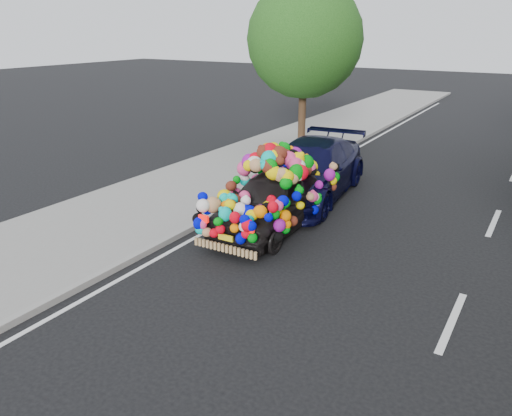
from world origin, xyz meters
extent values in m
plane|color=black|center=(0.00, 0.00, 0.00)|extent=(100.00, 100.00, 0.00)
cube|color=gray|center=(-4.30, 0.00, 0.06)|extent=(4.00, 60.00, 0.12)
cube|color=gray|center=(-2.35, 0.00, 0.07)|extent=(0.15, 60.00, 0.13)
cylinder|color=#332114|center=(-3.80, 9.50, 1.36)|extent=(0.28, 0.28, 2.73)
sphere|color=#184111|center=(-3.80, 9.50, 4.03)|extent=(4.20, 4.20, 4.20)
imported|color=black|center=(-0.83, 2.00, 0.67)|extent=(1.65, 3.96, 1.34)
cube|color=red|center=(-1.33, 0.01, 0.78)|extent=(0.22, 0.06, 0.14)
cube|color=red|center=(-0.25, 0.03, 0.78)|extent=(0.22, 0.06, 0.14)
cube|color=yellow|center=(-0.79, 0.01, 0.48)|extent=(0.34, 0.05, 0.12)
imported|color=black|center=(-1.09, 4.50, 0.76)|extent=(2.68, 5.43, 1.52)
camera|label=1|loc=(4.48, -7.52, 4.45)|focal=35.00mm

